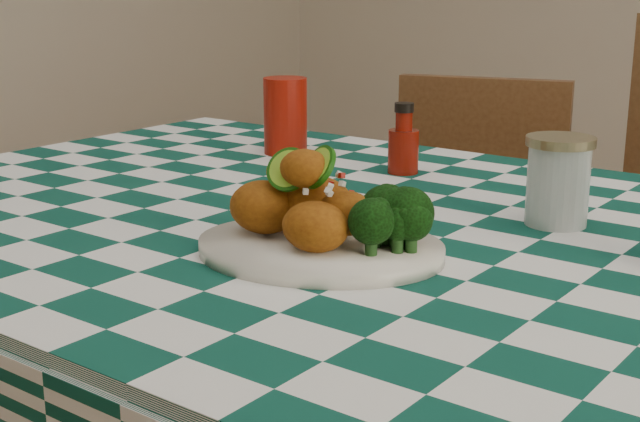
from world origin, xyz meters
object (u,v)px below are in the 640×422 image
Objects in this scene: mason_jar at (558,181)px; wooden_chair_left at (460,281)px; fried_chicken_pile at (310,195)px; plate at (320,249)px; ketchup_bottle at (404,138)px; red_tumbler at (285,116)px.

mason_jar is 0.13× the size of wooden_chair_left.
mason_jar reaches higher than wooden_chair_left.
mason_jar is at bearing 58.68° from fried_chicken_pile.
wooden_chair_left reaches higher than plate.
ketchup_bottle is (-0.15, 0.45, -0.01)m from fried_chicken_pile.
ketchup_bottle is (0.26, -0.01, -0.01)m from red_tumbler.
red_tumbler reaches higher than mason_jar.
ketchup_bottle is 0.99× the size of mason_jar.
red_tumbler is 0.16× the size of wooden_chair_left.
wooden_chair_left is at bearing 126.83° from mason_jar.
red_tumbler is 0.26m from ketchup_bottle.
plate is 0.06m from fried_chicken_pile.
plate is 0.48m from ketchup_bottle.
wooden_chair_left is at bearing 106.78° from fried_chicken_pile.
red_tumbler is 0.63m from wooden_chair_left.
fried_chicken_pile is 1.43× the size of ketchup_bottle.
plate is at bearing 0.00° from fried_chicken_pile.
mason_jar is (0.18, 0.30, -0.01)m from fried_chicken_pile.
plate is 2.49× the size of mason_jar.
wooden_chair_left is (-0.45, 0.61, -0.41)m from mason_jar.
plate is 1.76× the size of fried_chicken_pile.
ketchup_bottle is at bearing 110.11° from plate.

